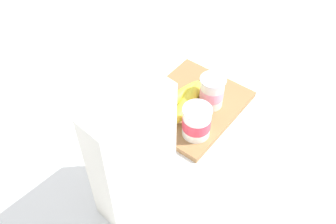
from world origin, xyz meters
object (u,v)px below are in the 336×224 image
object	(u,v)px
cutting_board	(191,105)
cereal_box	(133,154)
yogurt_cup_front	(212,92)
yogurt_cup_back	(197,122)
banana_bunch	(182,100)

from	to	relation	value
cutting_board	cereal_box	bearing A→B (deg)	11.79
cereal_box	yogurt_cup_front	bearing A→B (deg)	-171.80
cereal_box	yogurt_cup_front	distance (m)	0.33
cutting_board	cereal_box	size ratio (longest dim) A/B	0.97
cutting_board	yogurt_cup_front	bearing A→B (deg)	124.06
cereal_box	yogurt_cup_back	xyz separation A→B (m)	(-0.21, 0.01, -0.09)
cutting_board	yogurt_cup_back	distance (m)	0.12
cereal_box	banana_bunch	bearing A→B (deg)	-159.38
yogurt_cup_front	banana_bunch	bearing A→B (deg)	-48.68
cutting_board	yogurt_cup_back	bearing A→B (deg)	41.44
cutting_board	yogurt_cup_front	distance (m)	0.07
cutting_board	yogurt_cup_front	world-z (taller)	yogurt_cup_front
cereal_box	banana_bunch	size ratio (longest dim) A/B	1.50
yogurt_cup_back	banana_bunch	xyz separation A→B (m)	(-0.06, -0.08, -0.02)
yogurt_cup_front	banana_bunch	size ratio (longest dim) A/B	0.46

